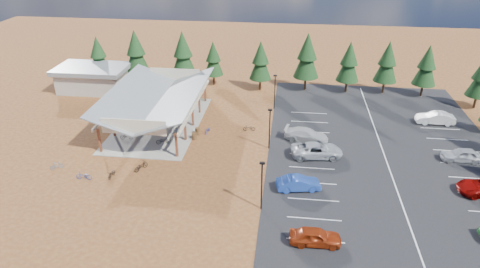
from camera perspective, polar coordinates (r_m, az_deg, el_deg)
ground at (r=50.25m, az=-1.98°, el=-2.67°), size 140.00×140.00×0.00m
asphalt_lot at (r=53.60m, az=18.50°, el=-2.14°), size 27.00×44.00×0.04m
concrete_pad at (r=58.45m, az=-10.65°, el=1.38°), size 10.60×18.60×0.10m
bike_pavilion at (r=56.95m, az=-10.97°, el=4.80°), size 11.65×19.40×4.97m
outbuilding at (r=72.24m, az=-19.01°, el=7.07°), size 11.00×7.00×3.90m
lamp_post_0 at (r=39.73m, az=2.91°, el=-6.46°), size 0.50×0.25×5.14m
lamp_post_1 at (r=50.17m, az=3.97°, el=1.06°), size 0.50×0.25×5.14m
lamp_post_2 at (r=61.18m, az=4.66°, el=5.94°), size 0.50×0.25×5.14m
trash_bin_0 at (r=53.62m, az=-6.12°, el=-0.25°), size 0.60×0.60×0.90m
trash_bin_1 at (r=54.74m, az=-5.65°, el=0.37°), size 0.60×0.60×0.90m
pine_0 at (r=74.78m, az=-18.38°, el=10.01°), size 3.33×3.33×7.75m
pine_1 at (r=71.99m, az=-13.71°, el=10.64°), size 3.87×3.87×9.02m
pine_2 at (r=69.48m, az=-7.61°, el=10.62°), size 3.90×3.90×9.09m
pine_3 at (r=70.13m, az=-3.57°, el=10.00°), size 3.12×3.12×7.26m
pine_4 at (r=67.59m, az=2.75°, el=9.76°), size 3.42×3.42×7.98m
pine_5 at (r=68.07m, az=8.93°, el=10.27°), size 3.96×3.96×9.23m
pine_6 at (r=68.58m, az=14.34°, el=9.32°), size 3.51×3.51×8.18m
pine_7 at (r=69.93m, az=19.04°, el=9.08°), size 3.57×3.57×8.31m
pine_8 at (r=70.69m, az=23.64°, el=8.38°), size 3.49×3.49×8.14m
bike_0 at (r=54.91m, az=-14.89°, el=-0.30°), size 1.67×0.79×0.84m
bike_1 at (r=57.67m, az=-12.14°, el=1.41°), size 1.52×0.64×0.88m
bike_2 at (r=60.88m, az=-11.44°, el=2.88°), size 1.75×0.98×0.87m
bike_3 at (r=64.66m, az=-9.53°, el=4.53°), size 1.59×0.78×0.92m
bike_4 at (r=52.83m, az=-10.19°, el=-0.86°), size 1.84×1.16×0.91m
bike_5 at (r=55.18m, az=-8.14°, el=0.60°), size 1.65×0.92×0.96m
bike_6 at (r=58.63m, az=-9.42°, el=2.15°), size 1.91×0.85×0.97m
bike_7 at (r=63.14m, az=-7.48°, el=4.14°), size 1.66×0.94×0.96m
bike_8 at (r=47.71m, az=-16.73°, el=-5.11°), size 0.58×1.58×0.83m
bike_9 at (r=51.26m, az=-23.23°, el=-3.88°), size 1.47×1.11×0.88m
bike_10 at (r=48.21m, az=-20.11°, el=-5.27°), size 1.72×0.64×0.90m
bike_12 at (r=48.17m, az=-13.07°, el=-4.18°), size 1.46×1.93×0.97m
bike_14 at (r=55.03m, az=-4.33°, el=0.52°), size 0.81×1.59×0.80m
bike_16 at (r=55.43m, az=1.24°, el=0.81°), size 1.61×0.70×0.82m
car_0 at (r=37.60m, az=10.01°, el=-13.31°), size 4.44×1.92×1.49m
car_1 at (r=43.93m, az=7.80°, el=-6.53°), size 4.69×2.42×1.47m
car_2 at (r=50.04m, az=10.21°, el=-2.13°), size 6.22×3.49×1.64m
car_3 at (r=53.41m, az=8.85°, el=-0.10°), size 5.68×3.11×1.56m
car_8 at (r=54.53m, az=27.47°, el=-2.49°), size 4.50×1.83×1.53m
car_9 at (r=62.83m, az=24.57°, el=1.95°), size 4.91×1.71×1.62m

